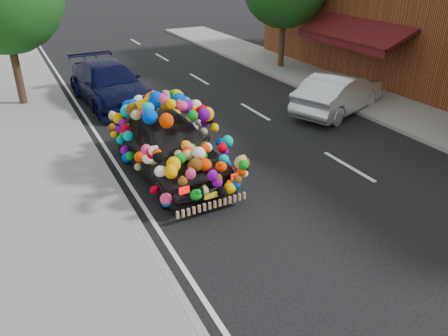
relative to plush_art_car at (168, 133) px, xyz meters
name	(u,v)px	position (x,y,z in m)	size (l,w,h in m)	color
ground	(231,197)	(0.85, -1.84, -1.13)	(100.00, 100.00, 0.00)	black
sidewalk	(39,244)	(-3.45, -1.84, -1.07)	(4.00, 60.00, 0.12)	gray
kerb	(135,219)	(-1.50, -1.84, -1.07)	(0.15, 60.00, 0.13)	gray
footpath_far	(390,107)	(9.05, 1.16, -1.07)	(3.00, 40.00, 0.12)	gray
lane_markings	(349,166)	(4.45, -1.84, -1.13)	(6.00, 50.00, 0.01)	silver
plush_art_car	(168,133)	(0.00, 0.00, 0.00)	(2.41, 4.86, 2.21)	black
navy_sedan	(109,84)	(0.06, 6.51, -0.38)	(2.11, 5.19, 1.50)	black
silver_hatchback	(339,93)	(7.10, 1.82, -0.43)	(1.50, 4.29, 1.41)	silver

